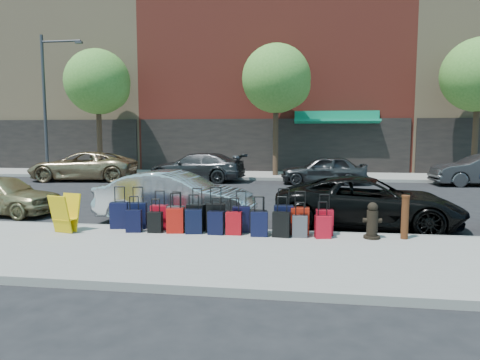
% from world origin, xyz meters
% --- Properties ---
extents(ground, '(120.00, 120.00, 0.00)m').
position_xyz_m(ground, '(0.00, 0.00, 0.00)').
color(ground, black).
rests_on(ground, ground).
extents(sidewalk_near, '(60.00, 4.00, 0.15)m').
position_xyz_m(sidewalk_near, '(0.00, -6.50, 0.07)').
color(sidewalk_near, gray).
rests_on(sidewalk_near, ground).
extents(sidewalk_far, '(60.00, 4.00, 0.15)m').
position_xyz_m(sidewalk_far, '(0.00, 10.00, 0.07)').
color(sidewalk_far, gray).
rests_on(sidewalk_far, ground).
extents(curb_near, '(60.00, 0.08, 0.15)m').
position_xyz_m(curb_near, '(0.00, -4.48, 0.07)').
color(curb_near, gray).
rests_on(curb_near, ground).
extents(curb_far, '(60.00, 0.08, 0.15)m').
position_xyz_m(curb_far, '(0.00, 7.98, 0.07)').
color(curb_far, gray).
rests_on(curb_far, ground).
extents(building_left, '(15.00, 12.12, 16.00)m').
position_xyz_m(building_left, '(-16.00, 17.98, 7.98)').
color(building_left, '#9B805F').
rests_on(building_left, ground).
extents(building_center, '(17.00, 12.85, 20.00)m').
position_xyz_m(building_center, '(0.00, 17.99, 9.98)').
color(building_center, maroon).
rests_on(building_center, ground).
extents(tree_left, '(3.80, 3.80, 7.27)m').
position_xyz_m(tree_left, '(-9.86, 9.50, 5.41)').
color(tree_left, black).
rests_on(tree_left, sidewalk_far).
extents(tree_center, '(3.80, 3.80, 7.27)m').
position_xyz_m(tree_center, '(0.64, 9.50, 5.41)').
color(tree_center, black).
rests_on(tree_center, sidewalk_far).
extents(streetlight, '(2.59, 0.18, 8.00)m').
position_xyz_m(streetlight, '(-12.80, 8.80, 4.66)').
color(streetlight, '#333338').
rests_on(streetlight, sidewalk_far).
extents(suitcase_front_0, '(0.46, 0.30, 1.04)m').
position_xyz_m(suitcase_front_0, '(-2.45, -4.82, 0.48)').
color(suitcase_front_0, black).
rests_on(suitcase_front_0, sidewalk_near).
extents(suitcase_front_1, '(0.46, 0.30, 1.03)m').
position_xyz_m(suitcase_front_1, '(-1.99, -4.77, 0.47)').
color(suitcase_front_1, black).
rests_on(suitcase_front_1, sidewalk_near).
extents(suitcase_front_2, '(0.40, 0.24, 0.95)m').
position_xyz_m(suitcase_front_2, '(-1.44, -4.80, 0.45)').
color(suitcase_front_2, '#AF0B1A').
rests_on(suitcase_front_2, sidewalk_near).
extents(suitcase_front_3, '(0.42, 0.28, 0.94)m').
position_xyz_m(suitcase_front_3, '(-1.01, -4.82, 0.44)').
color(suitcase_front_3, '#343438').
rests_on(suitcase_front_3, sidewalk_near).
extents(suitcase_front_4, '(0.46, 0.31, 1.03)m').
position_xyz_m(suitcase_front_4, '(-0.51, -4.81, 0.47)').
color(suitcase_front_4, black).
rests_on(suitcase_front_4, sidewalk_near).
extents(suitcase_front_5, '(0.47, 0.30, 1.07)m').
position_xyz_m(suitcase_front_5, '(-0.04, -4.78, 0.48)').
color(suitcase_front_5, black).
rests_on(suitcase_front_5, sidewalk_near).
extents(suitcase_front_6, '(0.44, 0.28, 0.98)m').
position_xyz_m(suitcase_front_6, '(0.57, -4.79, 0.46)').
color(suitcase_front_6, black).
rests_on(suitcase_front_6, sidewalk_near).
extents(suitcase_front_7, '(0.39, 0.25, 0.88)m').
position_xyz_m(suitcase_front_7, '(0.99, -4.85, 0.43)').
color(suitcase_front_7, black).
rests_on(suitcase_front_7, sidewalk_near).
extents(suitcase_front_8, '(0.46, 0.28, 1.06)m').
position_xyz_m(suitcase_front_8, '(1.58, -4.80, 0.48)').
color(suitcase_front_8, black).
rests_on(suitcase_front_8, sidewalk_near).
extents(suitcase_front_9, '(0.42, 0.24, 1.01)m').
position_xyz_m(suitcase_front_9, '(1.96, -4.84, 0.47)').
color(suitcase_front_9, '#9E180A').
rests_on(suitcase_front_9, sidewalk_near).
extents(suitcase_front_10, '(0.40, 0.24, 0.95)m').
position_xyz_m(suitcase_front_10, '(2.51, -4.83, 0.45)').
color(suitcase_front_10, '#9F0A1A').
rests_on(suitcase_front_10, sidewalk_near).
extents(suitcase_back_1, '(0.39, 0.26, 0.86)m').
position_xyz_m(suitcase_back_1, '(-1.94, -5.16, 0.42)').
color(suitcase_back_1, black).
rests_on(suitcase_back_1, sidewalk_near).
extents(suitcase_back_2, '(0.34, 0.21, 0.80)m').
position_xyz_m(suitcase_back_2, '(-1.42, -5.13, 0.40)').
color(suitcase_back_2, black).
rests_on(suitcase_back_2, sidewalk_near).
extents(suitcase_back_3, '(0.43, 0.29, 0.94)m').
position_xyz_m(suitcase_back_3, '(-0.94, -5.10, 0.44)').
color(suitcase_back_3, '#AD120B').
rests_on(suitcase_back_3, sidewalk_near).
extents(suitcase_back_4, '(0.42, 0.29, 0.92)m').
position_xyz_m(suitcase_back_4, '(-0.50, -5.10, 0.44)').
color(suitcase_back_4, black).
rests_on(suitcase_back_4, sidewalk_near).
extents(suitcase_back_5, '(0.37, 0.22, 0.86)m').
position_xyz_m(suitcase_back_5, '(0.03, -5.11, 0.42)').
color(suitcase_back_5, black).
rests_on(suitcase_back_5, sidewalk_near).
extents(suitcase_back_6, '(0.36, 0.21, 0.86)m').
position_xyz_m(suitcase_back_6, '(0.45, -5.08, 0.42)').
color(suitcase_back_6, '#A00A12').
rests_on(suitcase_back_6, sidewalk_near).
extents(suitcase_back_7, '(0.40, 0.25, 0.91)m').
position_xyz_m(suitcase_back_7, '(1.04, -5.15, 0.43)').
color(suitcase_back_7, black).
rests_on(suitcase_back_7, sidewalk_near).
extents(suitcase_back_8, '(0.41, 0.27, 0.92)m').
position_xyz_m(suitcase_back_8, '(1.54, -5.15, 0.44)').
color(suitcase_back_8, black).
rests_on(suitcase_back_8, sidewalk_near).
extents(suitcase_back_9, '(0.34, 0.20, 0.79)m').
position_xyz_m(suitcase_back_9, '(1.95, -5.11, 0.40)').
color(suitcase_back_9, '#424248').
rests_on(suitcase_back_9, sidewalk_near).
extents(suitcase_back_10, '(0.37, 0.26, 0.82)m').
position_xyz_m(suitcase_back_10, '(2.46, -5.12, 0.41)').
color(suitcase_back_10, '#B30B1B').
rests_on(suitcase_back_10, sidewalk_near).
extents(fire_hydrant, '(0.41, 0.37, 0.81)m').
position_xyz_m(fire_hydrant, '(3.55, -4.99, 0.52)').
color(fire_hydrant, black).
rests_on(fire_hydrant, sidewalk_near).
extents(bollard, '(0.18, 0.18, 0.97)m').
position_xyz_m(bollard, '(4.25, -4.93, 0.65)').
color(bollard, '#38190C').
rests_on(bollard, sidewalk_near).
extents(display_rack, '(0.61, 0.65, 0.90)m').
position_xyz_m(display_rack, '(-3.53, -5.41, 0.59)').
color(display_rack, '#DDB30C').
rests_on(display_rack, sidewalk_near).
extents(car_near_0, '(3.80, 1.88, 1.24)m').
position_xyz_m(car_near_0, '(-7.11, -2.89, 0.62)').
color(car_near_0, tan).
rests_on(car_near_0, ground).
extents(car_near_1, '(4.46, 1.87, 1.43)m').
position_xyz_m(car_near_1, '(-1.47, -3.30, 0.72)').
color(car_near_1, silver).
rests_on(car_near_1, ground).
extents(car_near_2, '(5.05, 2.82, 1.33)m').
position_xyz_m(car_near_2, '(3.74, -3.08, 0.67)').
color(car_near_2, black).
rests_on(car_near_2, ground).
extents(car_far_0, '(5.80, 3.25, 1.53)m').
position_xyz_m(car_far_0, '(-9.53, 6.56, 0.77)').
color(car_far_0, tan).
rests_on(car_far_0, ground).
extents(car_far_1, '(5.31, 2.60, 1.49)m').
position_xyz_m(car_far_1, '(-3.48, 7.04, 0.74)').
color(car_far_1, '#323234').
rests_on(car_far_1, ground).
extents(car_far_2, '(4.19, 1.76, 1.42)m').
position_xyz_m(car_far_2, '(3.04, 6.68, 0.71)').
color(car_far_2, '#303032').
rests_on(car_far_2, ground).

